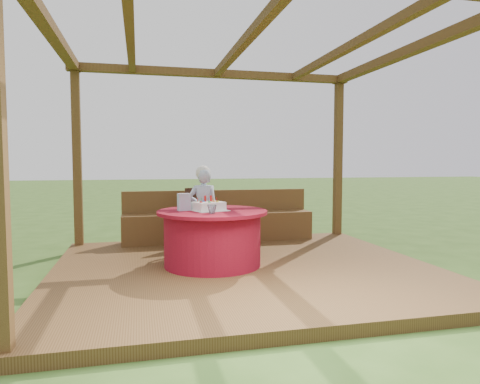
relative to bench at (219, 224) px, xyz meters
name	(u,v)px	position (x,y,z in m)	size (l,w,h in m)	color
ground	(245,276)	(0.00, -1.72, -0.38)	(60.00, 60.00, 0.00)	#30521B
deck	(245,271)	(0.00, -1.72, -0.32)	(4.50, 4.00, 0.12)	brown
pergola	(245,74)	(0.00, -1.72, 2.02)	(4.50, 4.00, 2.72)	brown
bench	(219,224)	(0.00, 0.00, 0.00)	(3.00, 0.42, 0.80)	brown
table	(212,237)	(-0.37, -1.60, 0.08)	(1.32, 1.32, 0.67)	maroon
chair	(201,214)	(-0.33, -0.35, 0.21)	(0.50, 0.50, 0.87)	#341B10
elderly_woman	(203,207)	(-0.34, -0.64, 0.35)	(0.45, 0.32, 1.21)	#9DBDEA
birthday_cake	(209,206)	(-0.42, -1.59, 0.46)	(0.49, 0.49, 0.18)	white
gift_bag	(184,202)	(-0.71, -1.54, 0.51)	(0.14, 0.09, 0.21)	#D187B4
drinking_glass	(212,209)	(-0.43, -1.91, 0.46)	(0.11, 0.11, 0.10)	white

